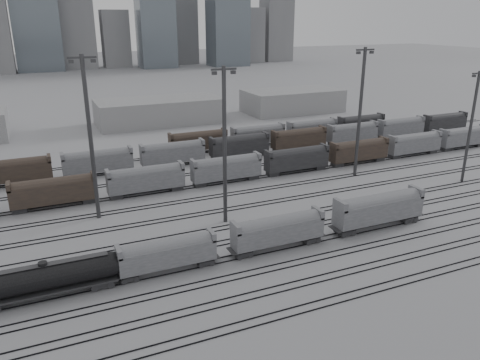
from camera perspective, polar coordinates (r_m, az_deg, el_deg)
name	(u,v)px	position (r m, az deg, el deg)	size (l,w,h in m)	color
ground	(258,256)	(69.28, 2.26, -9.26)	(900.00, 900.00, 0.00)	#A9A9AD
tracks	(216,212)	(83.74, -2.99, -3.97)	(220.00, 71.50, 0.16)	black
tank_car_b	(45,278)	(63.34, -22.70, -10.98)	(19.13, 3.19, 4.73)	black
hopper_car_a	(167,252)	(64.68, -8.86, -8.72)	(13.40, 2.66, 4.79)	black
hopper_car_b	(278,229)	(70.15, 4.66, -6.00)	(14.47, 2.88, 5.18)	black
hopper_car_c	(379,208)	(79.96, 16.56, -3.24)	(16.14, 3.21, 5.77)	black
light_mast_b	(90,135)	(80.88, -17.80, 5.19)	(4.43, 0.71, 27.69)	#39393B
light_mast_c	(225,143)	(75.67, -1.89, 4.50)	(4.17, 0.67, 26.03)	#39393B
light_mast_d	(360,110)	(102.90, 14.44, 8.26)	(4.38, 0.70, 27.38)	#39393B
light_mast_e	(471,125)	(107.15, 26.33, 6.04)	(3.69, 0.59, 23.07)	#39393B
bg_string_near	(226,170)	(98.17, -1.68, 1.28)	(151.00, 3.00, 5.60)	gray
bg_string_mid	(239,146)	(116.04, -0.08, 4.12)	(151.00, 3.00, 5.60)	black
bg_string_far	(286,133)	(130.58, 5.58, 5.74)	(66.00, 3.00, 5.60)	#43352A
warehouse_mid	(159,111)	(156.82, -9.80, 8.27)	(40.00, 18.00, 8.00)	#99999B
warehouse_right	(293,101)	(175.47, 6.42, 9.57)	(35.00, 18.00, 8.00)	#99999B
skyline	(86,15)	(336.75, -18.29, 18.60)	(316.00, 22.40, 95.00)	gray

